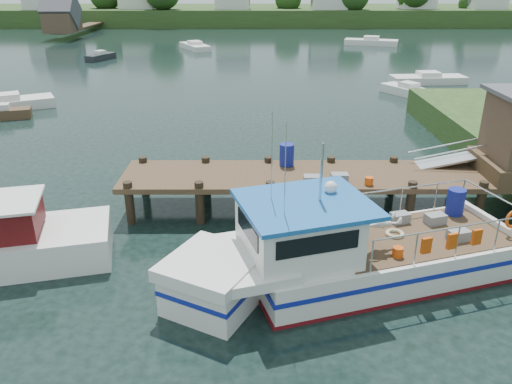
{
  "coord_description": "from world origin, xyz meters",
  "views": [
    {
      "loc": [
        -1.04,
        -17.42,
        8.19
      ],
      "look_at": [
        -1.0,
        -1.5,
        1.3
      ],
      "focal_mm": 35.0,
      "sensor_mm": 36.0,
      "label": 1
    }
  ],
  "objects_px": {
    "dock": "(459,152)",
    "moored_e": "(101,57)",
    "moored_a": "(7,104)",
    "moored_b": "(408,91)",
    "moored_rowboat": "(3,113)",
    "moored_c": "(428,79)",
    "moored_d": "(195,46)",
    "lobster_boat": "(340,255)",
    "moored_far": "(371,42)"
  },
  "relations": [
    {
      "from": "moored_rowboat",
      "to": "moored_d",
      "type": "height_order",
      "value": "moored_d"
    },
    {
      "from": "moored_a",
      "to": "moored_b",
      "type": "relative_size",
      "value": 1.32
    },
    {
      "from": "moored_d",
      "to": "moored_e",
      "type": "distance_m",
      "value": 12.43
    },
    {
      "from": "moored_rowboat",
      "to": "moored_a",
      "type": "xyz_separation_m",
      "value": [
        -0.8,
        2.44,
        0.04
      ]
    },
    {
      "from": "moored_far",
      "to": "moored_a",
      "type": "bearing_deg",
      "value": -131.04
    },
    {
      "from": "moored_rowboat",
      "to": "moored_e",
      "type": "bearing_deg",
      "value": 103.55
    },
    {
      "from": "moored_c",
      "to": "moored_e",
      "type": "height_order",
      "value": "moored_e"
    },
    {
      "from": "moored_b",
      "to": "moored_d",
      "type": "distance_m",
      "value": 31.87
    },
    {
      "from": "moored_far",
      "to": "moored_rowboat",
      "type": "bearing_deg",
      "value": -128.34
    },
    {
      "from": "dock",
      "to": "moored_a",
      "type": "bearing_deg",
      "value": 147.26
    },
    {
      "from": "moored_a",
      "to": "moored_d",
      "type": "xyz_separation_m",
      "value": [
        9.22,
        29.96,
        -0.02
      ]
    },
    {
      "from": "moored_b",
      "to": "moored_c",
      "type": "height_order",
      "value": "moored_b"
    },
    {
      "from": "moored_rowboat",
      "to": "moored_a",
      "type": "distance_m",
      "value": 2.57
    },
    {
      "from": "moored_rowboat",
      "to": "moored_a",
      "type": "bearing_deg",
      "value": 120.1
    },
    {
      "from": "moored_rowboat",
      "to": "moored_e",
      "type": "xyz_separation_m",
      "value": [
        -0.68,
        23.93,
        0.02
      ]
    },
    {
      "from": "moored_far",
      "to": "moored_b",
      "type": "relative_size",
      "value": 1.54
    },
    {
      "from": "moored_d",
      "to": "moored_e",
      "type": "height_order",
      "value": "moored_d"
    },
    {
      "from": "moored_b",
      "to": "moored_a",
      "type": "bearing_deg",
      "value": -148.13
    },
    {
      "from": "dock",
      "to": "moored_a",
      "type": "xyz_separation_m",
      "value": [
        -24.08,
        15.48,
        -1.85
      ]
    },
    {
      "from": "lobster_boat",
      "to": "moored_rowboat",
      "type": "xyz_separation_m",
      "value": [
        -18.15,
        18.21,
        -0.58
      ]
    },
    {
      "from": "dock",
      "to": "moored_a",
      "type": "relative_size",
      "value": 2.75
    },
    {
      "from": "moored_rowboat",
      "to": "moored_a",
      "type": "relative_size",
      "value": 0.57
    },
    {
      "from": "lobster_boat",
      "to": "moored_far",
      "type": "bearing_deg",
      "value": 59.75
    },
    {
      "from": "lobster_boat",
      "to": "moored_e",
      "type": "xyz_separation_m",
      "value": [
        -18.83,
        42.14,
        -0.56
      ]
    },
    {
      "from": "dock",
      "to": "moored_e",
      "type": "distance_m",
      "value": 44.1
    },
    {
      "from": "moored_rowboat",
      "to": "moored_b",
      "type": "distance_m",
      "value": 28.01
    },
    {
      "from": "moored_d",
      "to": "moored_far",
      "type": "bearing_deg",
      "value": 14.29
    },
    {
      "from": "moored_a",
      "to": "dock",
      "type": "bearing_deg",
      "value": -40.84
    },
    {
      "from": "dock",
      "to": "lobster_boat",
      "type": "distance_m",
      "value": 7.4
    },
    {
      "from": "lobster_boat",
      "to": "moored_e",
      "type": "distance_m",
      "value": 46.16
    },
    {
      "from": "dock",
      "to": "moored_c",
      "type": "distance_m",
      "value": 25.37
    },
    {
      "from": "moored_c",
      "to": "moored_a",
      "type": "bearing_deg",
      "value": -157.97
    },
    {
      "from": "moored_rowboat",
      "to": "moored_a",
      "type": "height_order",
      "value": "moored_a"
    },
    {
      "from": "moored_b",
      "to": "moored_d",
      "type": "height_order",
      "value": "moored_d"
    },
    {
      "from": "moored_b",
      "to": "moored_e",
      "type": "bearing_deg",
      "value": 171.53
    },
    {
      "from": "moored_a",
      "to": "moored_e",
      "type": "xyz_separation_m",
      "value": [
        0.12,
        21.5,
        -0.03
      ]
    },
    {
      "from": "dock",
      "to": "lobster_boat",
      "type": "height_order",
      "value": "lobster_boat"
    },
    {
      "from": "moored_rowboat",
      "to": "moored_d",
      "type": "relative_size",
      "value": 0.56
    },
    {
      "from": "lobster_boat",
      "to": "moored_c",
      "type": "xyz_separation_m",
      "value": [
        12.01,
        29.51,
        -0.58
      ]
    },
    {
      "from": "dock",
      "to": "moored_far",
      "type": "xyz_separation_m",
      "value": [
        7.53,
        49.48,
        -1.82
      ]
    },
    {
      "from": "moored_far",
      "to": "moored_e",
      "type": "height_order",
      "value": "moored_far"
    },
    {
      "from": "dock",
      "to": "lobster_boat",
      "type": "relative_size",
      "value": 1.57
    },
    {
      "from": "moored_c",
      "to": "moored_d",
      "type": "height_order",
      "value": "moored_d"
    },
    {
      "from": "lobster_boat",
      "to": "moored_rowboat",
      "type": "bearing_deg",
      "value": 117.7
    },
    {
      "from": "dock",
      "to": "moored_rowboat",
      "type": "distance_m",
      "value": 26.75
    },
    {
      "from": "moored_b",
      "to": "moored_far",
      "type": "bearing_deg",
      "value": 106.4
    },
    {
      "from": "moored_rowboat",
      "to": "dock",
      "type": "bearing_deg",
      "value": -17.34
    },
    {
      "from": "moored_b",
      "to": "moored_c",
      "type": "relative_size",
      "value": 0.74
    },
    {
      "from": "dock",
      "to": "moored_rowboat",
      "type": "bearing_deg",
      "value": 150.74
    },
    {
      "from": "lobster_boat",
      "to": "moored_c",
      "type": "relative_size",
      "value": 1.71
    }
  ]
}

